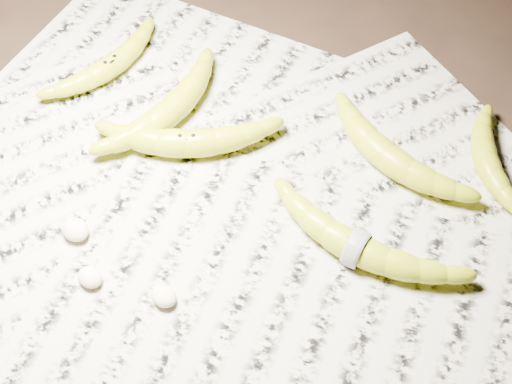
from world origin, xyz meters
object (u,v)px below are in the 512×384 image
Objects in this scene: banana_taped at (357,247)px; banana_upper_a at (388,155)px; banana_left_a at (110,64)px; banana_center at (187,142)px; banana_upper_b at (487,158)px; banana_left_b at (171,108)px.

banana_taped and banana_upper_a have the same top height.
banana_left_a is 0.42m from banana_upper_a.
banana_center and banana_upper_a have the same top height.
banana_taped is at bearing -56.72° from banana_upper_b.
banana_left_a is at bearing -112.33° from banana_upper_b.
banana_left_a is at bearing 168.53° from banana_taped.
banana_left_b reaches higher than banana_left_a.
banana_left_b and banana_upper_a have the same top height.
banana_upper_a is at bearing -71.43° from banana_left_a.
banana_left_a is at bearing 127.89° from banana_center.
banana_taped is at bearing -63.06° from banana_upper_a.
banana_upper_a is 0.13m from banana_upper_b.
banana_center is (0.19, -0.04, 0.00)m from banana_left_a.
banana_upper_b is (0.10, 0.08, -0.00)m from banana_upper_a.
banana_taped is at bearing -95.10° from banana_left_b.
banana_center is at bearing -137.54° from banana_upper_a.
banana_left_b is 0.95× the size of banana_center.
banana_center is 0.40m from banana_upper_b.
banana_upper_b is (0.51, 0.20, -0.00)m from banana_left_a.
banana_left_b is 0.43m from banana_upper_b.
banana_center is 0.93× the size of banana_taped.
banana_left_a is 0.91× the size of banana_left_b.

